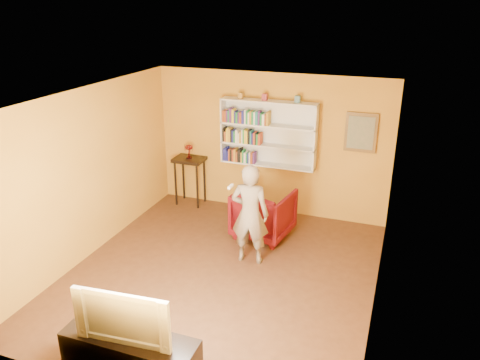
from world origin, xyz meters
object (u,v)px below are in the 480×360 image
at_px(console_table, 189,166).
at_px(bookshelf, 269,133).
at_px(tv_cabinet, 131,357).
at_px(ruby_lustre, 189,149).
at_px(armchair, 264,213).
at_px(television, 126,313).
at_px(person, 250,214).

bearing_deg(console_table, bookshelf, 5.73).
relative_size(console_table, tv_cabinet, 0.64).
distance_m(ruby_lustre, armchair, 2.12).
relative_size(tv_cabinet, television, 1.42).
distance_m(bookshelf, tv_cabinet, 4.85).
distance_m(armchair, person, 0.97).
bearing_deg(bookshelf, armchair, -77.24).
relative_size(console_table, ruby_lustre, 3.58).
distance_m(bookshelf, armchair, 1.54).
xyz_separation_m(bookshelf, person, (0.27, -1.87, -0.78)).
distance_m(console_table, ruby_lustre, 0.36).
bearing_deg(console_table, television, -72.24).
relative_size(person, tv_cabinet, 1.07).
relative_size(bookshelf, armchair, 1.92).
xyz_separation_m(armchair, person, (0.05, -0.89, 0.39)).
xyz_separation_m(console_table, armchair, (1.81, -0.82, -0.38)).
bearing_deg(armchair, tv_cabinet, 92.94).
height_order(bookshelf, television, bookshelf).
height_order(ruby_lustre, person, person).
bearing_deg(ruby_lustre, person, -42.57).
xyz_separation_m(armchair, tv_cabinet, (-0.37, -3.68, -0.15)).
height_order(bookshelf, tv_cabinet, bookshelf).
xyz_separation_m(ruby_lustre, tv_cabinet, (1.44, -4.50, -0.90)).
height_order(console_table, ruby_lustre, ruby_lustre).
distance_m(ruby_lustre, person, 2.55).
relative_size(bookshelf, console_table, 1.85).
bearing_deg(console_table, tv_cabinet, -72.24).
distance_m(armchair, television, 3.73).
bearing_deg(tv_cabinet, bookshelf, 88.17).
distance_m(ruby_lustre, television, 4.74).
xyz_separation_m(armchair, television, (-0.37, -3.68, 0.43)).
distance_m(bookshelf, television, 4.72).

